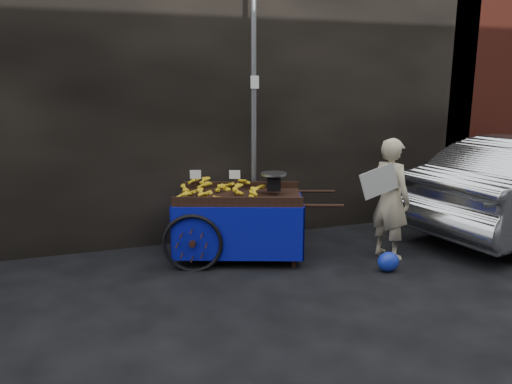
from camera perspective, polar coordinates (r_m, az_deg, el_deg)
name	(u,v)px	position (r m, az deg, el deg)	size (l,w,h in m)	color
ground	(264,274)	(6.48, 0.93, -9.34)	(80.00, 80.00, 0.00)	black
building_wall	(234,76)	(8.60, -2.52, 13.14)	(13.50, 2.00, 5.00)	black
street_pole	(254,110)	(7.34, -0.27, 9.38)	(0.12, 0.10, 4.00)	slate
banana_cart	(235,202)	(6.89, -2.38, -1.12)	(2.56, 1.77, 1.28)	black
vendor	(390,199)	(7.09, 15.09, -0.73)	(0.86, 0.70, 1.68)	beige
plastic_bag	(388,262)	(6.74, 14.88, -7.71)	(0.29, 0.23, 0.26)	#172AAD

